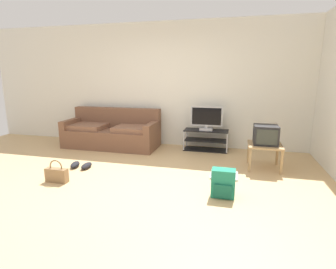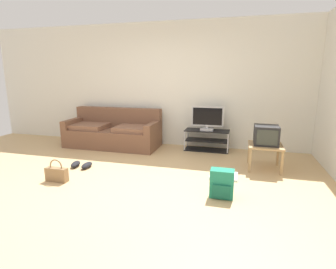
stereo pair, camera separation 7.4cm
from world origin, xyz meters
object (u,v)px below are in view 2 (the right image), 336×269
(crt_tv, at_px, (266,135))
(sneakers_pair, at_px, (81,165))
(flat_tv, at_px, (207,119))
(side_table, at_px, (265,148))
(couch, at_px, (114,133))
(floor_tray, at_px, (223,174))
(tv_stand, at_px, (207,140))
(backpack, at_px, (222,184))
(handbag, at_px, (57,174))

(crt_tv, relative_size, sneakers_pair, 1.00)
(flat_tv, distance_m, sneakers_pair, 2.64)
(side_table, xyz_separation_m, crt_tv, (0.00, 0.02, 0.22))
(couch, xyz_separation_m, floor_tray, (2.52, -1.25, -0.27))
(tv_stand, relative_size, flat_tv, 1.40)
(couch, bearing_deg, side_table, -12.38)
(backpack, height_order, floor_tray, backpack)
(couch, xyz_separation_m, side_table, (3.16, -0.69, 0.05))
(tv_stand, distance_m, handbag, 3.03)
(backpack, xyz_separation_m, handbag, (-2.44, -0.11, -0.06))
(couch, xyz_separation_m, backpack, (2.54, -1.99, -0.13))
(tv_stand, bearing_deg, floor_tray, -72.74)
(crt_tv, bearing_deg, handbag, -155.02)
(sneakers_pair, relative_size, floor_tray, 0.92)
(tv_stand, relative_size, side_table, 1.68)
(handbag, bearing_deg, floor_tray, 19.53)
(couch, height_order, tv_stand, couch)
(floor_tray, bearing_deg, couch, 153.65)
(floor_tray, bearing_deg, crt_tv, 41.47)
(side_table, height_order, handbag, side_table)
(side_table, relative_size, sneakers_pair, 1.41)
(couch, xyz_separation_m, flat_tv, (2.07, 0.18, 0.38))
(flat_tv, xyz_separation_m, handbag, (-1.97, -2.28, -0.57))
(handbag, xyz_separation_m, sneakers_pair, (-0.01, 0.65, -0.07))
(flat_tv, distance_m, floor_tray, 1.63)
(side_table, bearing_deg, flat_tv, 141.43)
(side_table, bearing_deg, backpack, -115.63)
(couch, distance_m, tv_stand, 2.08)
(crt_tv, xyz_separation_m, floor_tray, (-0.64, -0.57, -0.55))
(flat_tv, relative_size, floor_tray, 1.55)
(flat_tv, distance_m, handbag, 3.07)
(backpack, xyz_separation_m, sneakers_pair, (-2.45, 0.54, -0.14))
(handbag, relative_size, sneakers_pair, 0.89)
(crt_tv, bearing_deg, flat_tv, 141.95)
(couch, relative_size, backpack, 5.45)
(side_table, distance_m, floor_tray, 0.91)
(side_table, xyz_separation_m, handbag, (-3.06, -1.41, -0.24))
(flat_tv, relative_size, backpack, 1.75)
(crt_tv, xyz_separation_m, handbag, (-3.06, -1.43, -0.47))
(handbag, distance_m, floor_tray, 2.57)
(backpack, bearing_deg, crt_tv, 81.68)
(couch, height_order, crt_tv, couch)
(crt_tv, height_order, sneakers_pair, crt_tv)
(tv_stand, distance_m, sneakers_pair, 2.58)
(tv_stand, relative_size, handbag, 2.66)
(floor_tray, bearing_deg, handbag, -160.47)
(couch, xyz_separation_m, tv_stand, (2.07, 0.20, -0.09))
(side_table, height_order, backpack, side_table)
(flat_tv, bearing_deg, handbag, -130.80)
(flat_tv, relative_size, crt_tv, 1.68)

